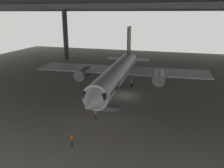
{
  "coord_description": "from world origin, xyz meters",
  "views": [
    {
      "loc": [
        9.83,
        -40.55,
        14.86
      ],
      "look_at": [
        -1.59,
        -1.69,
        2.6
      ],
      "focal_mm": 37.83,
      "sensor_mm": 36.0,
      "label": 1
    }
  ],
  "objects": [
    {
      "name": "boarding_stairs",
      "position": [
        -0.69,
        -7.23,
        0.74
      ],
      "size": [
        4.32,
        1.7,
        4.71
      ],
      "color": "slate",
      "rests_on": "ground_plane"
    },
    {
      "name": "traffic_cone_orange",
      "position": [
        2.46,
        -15.66,
        0.29
      ],
      "size": [
        0.36,
        0.36,
        0.6
      ],
      "color": "black",
      "rests_on": "ground_plane"
    },
    {
      "name": "hangar_structure",
      "position": [
        -0.07,
        13.77,
        16.63
      ],
      "size": [
        121.0,
        99.0,
        17.26
      ],
      "color": "#4C4F54",
      "rests_on": "ground_plane"
    },
    {
      "name": "ground_plane",
      "position": [
        0.0,
        0.0,
        0.0
      ],
      "size": [
        110.0,
        110.0,
        0.0
      ],
      "primitive_type": "plane",
      "color": "gray"
    },
    {
      "name": "crew_worker_by_stairs",
      "position": [
        -1.32,
        -11.14,
        0.95
      ],
      "size": [
        0.38,
        0.48,
        1.67
      ],
      "color": "#232838",
      "rests_on": "ground_plane"
    },
    {
      "name": "crew_worker_near_nose",
      "position": [
        -1.41,
        -18.69,
        0.95
      ],
      "size": [
        0.25,
        0.55,
        1.66
      ],
      "color": "#232838",
      "rests_on": "ground_plane"
    },
    {
      "name": "airplane_main",
      "position": [
        -1.83,
        3.12,
        3.5
      ],
      "size": [
        36.24,
        37.56,
        11.72
      ],
      "color": "white",
      "rests_on": "ground_plane"
    }
  ]
}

